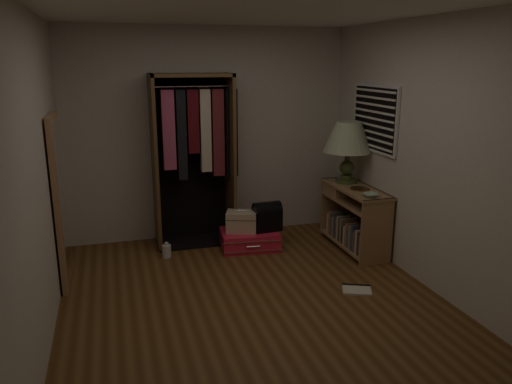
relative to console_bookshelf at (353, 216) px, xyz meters
The scene contains 13 objects.
ground 1.89m from the console_bookshelf, 146.06° to the right, with size 4.00×4.00×0.00m, color brown.
room_walls 2.08m from the console_bookshelf, 145.86° to the right, with size 3.52×4.02×2.60m.
console_bookshelf is the anchor object (origin of this frame).
open_wardrobe 2.06m from the console_bookshelf, 157.14° to the left, with size 1.01×0.50×2.05m.
floor_mirror 3.27m from the console_bookshelf, behind, with size 0.06×0.80×1.70m.
pink_suitcase 1.27m from the console_bookshelf, 165.36° to the left, with size 0.75×0.58×0.21m.
train_case 1.34m from the console_bookshelf, 165.53° to the left, with size 0.43×0.36×0.26m.
black_bag 1.03m from the console_bookshelf, 163.75° to the left, with size 0.34×0.23×0.35m.
table_lamp 0.92m from the console_bookshelf, 89.22° to the left, with size 0.78×0.78×0.74m.
brass_tray 0.38m from the console_bookshelf, 88.55° to the right, with size 0.27×0.27×0.01m.
ceramic_bowl 0.60m from the console_bookshelf, 95.83° to the right, with size 0.17×0.17×0.04m, color #9AB99F.
white_jug 2.24m from the console_bookshelf, behind, with size 0.13×0.13×0.18m.
floor_book 1.27m from the console_bookshelf, 114.52° to the right, with size 0.34×0.31×0.03m.
Camera 1 is at (-1.18, -4.10, 2.19)m, focal length 35.00 mm.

